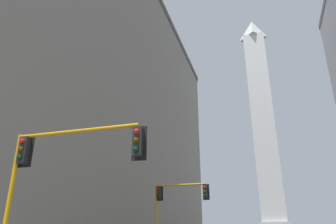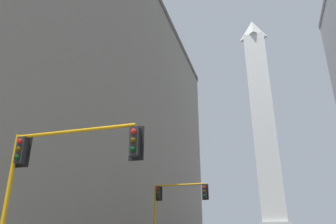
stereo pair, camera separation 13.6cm
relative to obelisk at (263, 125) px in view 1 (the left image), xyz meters
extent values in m
cube|color=gray|center=(-26.99, -60.56, -17.02)|extent=(28.53, 53.64, 33.65)
cube|color=#605B52|center=(-26.99, -60.56, 0.25)|extent=(28.81, 54.17, 0.90)
cube|color=silver|center=(0.00, 0.00, 1.43)|extent=(6.36, 6.36, 57.28)
pyramid|color=silver|center=(0.00, 0.00, 33.56)|extent=(6.36, 6.36, 7.00)
cylinder|color=orange|center=(-10.45, -84.22, -31.00)|extent=(0.18, 0.18, 5.71)
cube|color=black|center=(-10.16, -84.22, -28.84)|extent=(0.36, 0.36, 1.10)
cube|color=black|center=(-10.17, -84.04, -28.84)|extent=(0.58, 0.07, 1.32)
sphere|color=red|center=(-10.15, -84.41, -28.50)|extent=(0.22, 0.22, 0.22)
sphere|color=#483506|center=(-10.15, -84.41, -28.84)|extent=(0.22, 0.22, 0.22)
sphere|color=#073410|center=(-10.15, -84.41, -29.18)|extent=(0.22, 0.22, 0.22)
cylinder|color=orange|center=(-7.81, -84.22, -28.24)|extent=(5.29, 0.14, 0.14)
sphere|color=orange|center=(-10.45, -84.22, -28.24)|extent=(0.18, 0.18, 0.18)
cube|color=black|center=(-5.16, -84.22, -28.91)|extent=(0.36, 0.36, 1.10)
cube|color=black|center=(-5.18, -84.04, -28.91)|extent=(0.58, 0.07, 1.32)
sphere|color=red|center=(-5.15, -84.41, -28.57)|extent=(0.22, 0.22, 0.22)
sphere|color=#483506|center=(-5.15, -84.41, -28.91)|extent=(0.22, 0.22, 0.22)
sphere|color=#073410|center=(-5.15, -84.41, -29.25)|extent=(0.22, 0.22, 0.22)
cylinder|color=orange|center=(-10.23, -67.20, -30.69)|extent=(0.18, 0.18, 6.31)
cube|color=black|center=(-9.94, -67.20, -28.24)|extent=(0.37, 0.37, 1.10)
cube|color=black|center=(-9.92, -67.02, -28.24)|extent=(0.58, 0.09, 1.32)
sphere|color=red|center=(-9.96, -67.38, -27.90)|extent=(0.22, 0.22, 0.22)
sphere|color=#483506|center=(-9.96, -67.38, -28.24)|extent=(0.22, 0.22, 0.22)
sphere|color=#073410|center=(-9.96, -67.38, -28.58)|extent=(0.22, 0.22, 0.22)
cylinder|color=orange|center=(-8.03, -67.20, -27.64)|extent=(4.39, 0.14, 0.14)
sphere|color=orange|center=(-10.23, -67.20, -27.64)|extent=(0.18, 0.18, 0.18)
cube|color=black|center=(-5.84, -67.20, -28.31)|extent=(0.37, 0.37, 1.10)
cube|color=black|center=(-5.82, -67.02, -28.31)|extent=(0.58, 0.09, 1.32)
sphere|color=red|center=(-5.86, -67.38, -27.97)|extent=(0.22, 0.22, 0.22)
sphere|color=#483506|center=(-5.86, -67.38, -28.31)|extent=(0.22, 0.22, 0.22)
sphere|color=#073410|center=(-5.86, -67.38, -28.65)|extent=(0.22, 0.22, 0.22)
camera|label=1|loc=(-0.78, -94.96, -32.39)|focal=35.00mm
camera|label=2|loc=(-0.65, -94.92, -32.39)|focal=35.00mm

